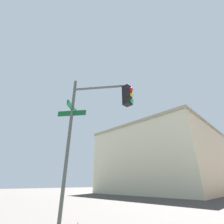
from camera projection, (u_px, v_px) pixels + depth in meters
name	position (u px, v px, depth m)	size (l,w,h in m)	color
traffic_signal_near	(98.00, 115.00, 5.77)	(2.33, 1.88, 5.32)	#474C47
building_stucco	(166.00, 162.00, 27.83)	(16.87, 19.71, 9.79)	beige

